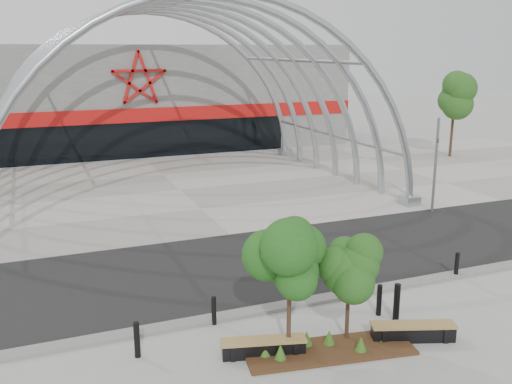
% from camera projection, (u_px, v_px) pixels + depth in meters
% --- Properties ---
extents(ground, '(140.00, 140.00, 0.00)m').
position_uv_depth(ground, '(303.00, 300.00, 18.03)').
color(ground, '#9C9C97').
rests_on(ground, ground).
extents(road, '(140.00, 7.00, 0.02)m').
position_uv_depth(road, '(261.00, 263.00, 21.17)').
color(road, black).
rests_on(road, ground).
extents(forecourt, '(60.00, 17.00, 0.04)m').
position_uv_depth(forecourt, '(179.00, 190.00, 31.96)').
color(forecourt, gray).
rests_on(forecourt, ground).
extents(kerb, '(60.00, 0.50, 0.12)m').
position_uv_depth(kerb, '(307.00, 302.00, 17.79)').
color(kerb, slate).
rests_on(kerb, ground).
extents(arena_building, '(34.00, 15.24, 8.00)m').
position_uv_depth(arena_building, '(123.00, 95.00, 47.13)').
color(arena_building, slate).
rests_on(arena_building, ground).
extents(vault_canopy, '(20.80, 15.80, 20.36)m').
position_uv_depth(vault_canopy, '(179.00, 190.00, 31.96)').
color(vault_canopy, '#A1A7AC').
rests_on(vault_canopy, ground).
extents(planting_bed, '(4.63, 2.06, 0.47)m').
position_uv_depth(planting_bed, '(327.00, 348.00, 14.95)').
color(planting_bed, '#352012').
rests_on(planting_bed, ground).
extents(signal_pole, '(0.17, 0.65, 4.60)m').
position_uv_depth(signal_pole, '(435.00, 164.00, 27.11)').
color(signal_pole, slate).
rests_on(signal_pole, ground).
extents(street_tree_0, '(1.57, 1.57, 3.58)m').
position_uv_depth(street_tree_0, '(290.00, 260.00, 14.31)').
color(street_tree_0, '#331E15').
rests_on(street_tree_0, ground).
extents(street_tree_1, '(1.36, 1.36, 3.22)m').
position_uv_depth(street_tree_1, '(350.00, 260.00, 15.01)').
color(street_tree_1, black).
rests_on(street_tree_1, ground).
extents(bench_0, '(2.25, 1.03, 0.46)m').
position_uv_depth(bench_0, '(264.00, 348.00, 14.74)').
color(bench_0, black).
rests_on(bench_0, ground).
extents(bench_1, '(2.34, 1.25, 0.48)m').
position_uv_depth(bench_1, '(413.00, 332.00, 15.52)').
color(bench_1, black).
rests_on(bench_1, ground).
extents(bollard_0, '(0.15, 0.15, 0.96)m').
position_uv_depth(bollard_0, '(137.00, 340.00, 14.61)').
color(bollard_0, black).
rests_on(bollard_0, ground).
extents(bollard_1, '(0.14, 0.14, 0.86)m').
position_uv_depth(bollard_1, '(214.00, 311.00, 16.36)').
color(bollard_1, black).
rests_on(bollard_1, ground).
extents(bollard_2, '(0.15, 0.15, 0.96)m').
position_uv_depth(bollard_2, '(379.00, 300.00, 16.92)').
color(bollard_2, black).
rests_on(bollard_2, ground).
extents(bollard_3, '(0.18, 0.18, 1.14)m').
position_uv_depth(bollard_3, '(397.00, 303.00, 16.55)').
color(bollard_3, black).
rests_on(bollard_3, ground).
extents(bollard_4, '(0.14, 0.14, 0.90)m').
position_uv_depth(bollard_4, '(457.00, 265.00, 19.74)').
color(bollard_4, black).
rests_on(bollard_4, ground).
extents(bg_tree_1, '(2.70, 2.70, 5.91)m').
position_uv_depth(bg_tree_1, '(455.00, 98.00, 40.79)').
color(bg_tree_1, black).
rests_on(bg_tree_1, ground).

